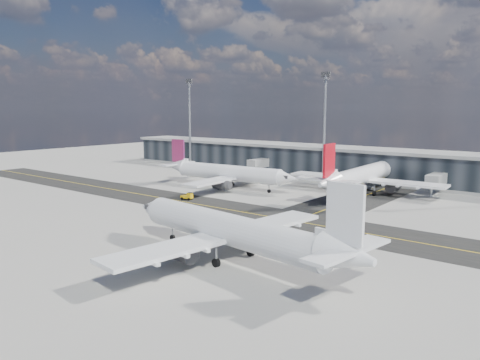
# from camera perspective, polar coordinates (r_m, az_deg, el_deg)

# --- Properties ---
(ground) EXTENTS (300.00, 300.00, 0.00)m
(ground) POSITION_cam_1_polar(r_m,az_deg,el_deg) (90.08, -4.59, -3.78)
(ground) COLOR gray
(ground) RESTS_ON ground
(taxiway_lanes) EXTENTS (180.00, 63.00, 0.03)m
(taxiway_lanes) POSITION_cam_1_polar(r_m,az_deg,el_deg) (95.70, 1.52, -3.00)
(taxiway_lanes) COLOR black
(taxiway_lanes) RESTS_ON ground
(terminal_concourse) EXTENTS (152.00, 19.80, 8.80)m
(terminal_concourse) POSITION_cam_1_polar(r_m,az_deg,el_deg) (134.36, 11.54, 2.01)
(terminal_concourse) COLOR black
(terminal_concourse) RESTS_ON ground
(floodlight_masts) EXTENTS (102.50, 0.70, 28.90)m
(floodlight_masts) POSITION_cam_1_polar(r_m,az_deg,el_deg) (127.38, 10.27, 6.88)
(floodlight_masts) COLOR gray
(floodlight_masts) RESTS_ON ground
(airliner_af) EXTENTS (38.49, 32.83, 11.40)m
(airliner_af) POSITION_cam_1_polar(r_m,az_deg,el_deg) (114.73, -1.63, 0.88)
(airliner_af) COLOR white
(airliner_af) RESTS_ON ground
(airliner_redtail) EXTENTS (36.34, 42.67, 12.66)m
(airliner_redtail) POSITION_cam_1_polar(r_m,az_deg,el_deg) (110.00, 14.63, 0.47)
(airliner_redtail) COLOR white
(airliner_redtail) RESTS_ON ground
(airliner_near) EXTENTS (41.04, 35.10, 12.15)m
(airliner_near) POSITION_cam_1_polar(r_m,az_deg,el_deg) (60.25, -1.01, -6.19)
(airliner_near) COLOR silver
(airliner_near) RESTS_ON ground
(baggage_tug) EXTENTS (2.76, 1.80, 1.60)m
(baggage_tug) POSITION_cam_1_polar(r_m,az_deg,el_deg) (100.95, -6.38, -1.97)
(baggage_tug) COLOR #DBA60B
(baggage_tug) RESTS_ON ground
(service_van) EXTENTS (5.44, 6.53, 1.66)m
(service_van) POSITION_cam_1_polar(r_m,az_deg,el_deg) (119.08, 15.20, -0.56)
(service_van) COLOR white
(service_van) RESTS_ON ground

